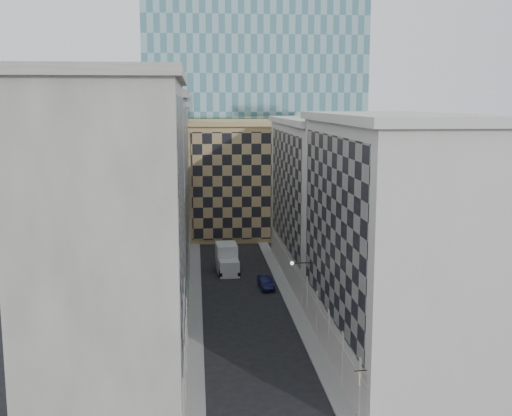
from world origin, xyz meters
TOP-DOWN VIEW (x-y plane):
  - sidewalk_west at (-5.25, 30.00)m, footprint 1.50×100.00m
  - sidewalk_east at (5.25, 30.00)m, footprint 1.50×100.00m
  - bldg_left_a at (-10.88, 11.00)m, footprint 10.80×22.80m
  - bldg_left_b at (-10.88, 33.00)m, footprint 10.80×22.80m
  - bldg_left_c at (-10.88, 55.00)m, footprint 10.80×22.80m
  - bldg_right_a at (10.88, 15.00)m, footprint 10.80×26.80m
  - bldg_right_b at (10.89, 42.00)m, footprint 10.80×28.80m
  - tan_block at (2.00, 67.90)m, footprint 16.80×14.80m
  - church_tower at (0.00, 82.00)m, footprint 7.20×7.20m
  - flagpoles_left at (-5.90, 6.00)m, footprint 0.10×6.33m
  - bracket_lamp at (4.38, 24.00)m, footprint 1.98×0.36m
  - box_truck at (-1.10, 44.58)m, footprint 2.91×6.49m
  - dark_car at (3.03, 36.62)m, footprint 1.75×4.32m
  - shop_sign at (5.41, 3.00)m, footprint 0.91×0.80m

SIDE VIEW (x-z plane):
  - sidewalk_west at x=-5.25m, z-range 0.00..0.15m
  - sidewalk_east at x=5.25m, z-range 0.00..0.15m
  - dark_car at x=3.03m, z-range 0.00..1.39m
  - box_truck at x=-1.10m, z-range -0.23..3.27m
  - shop_sign at x=5.41m, z-range 3.39..4.27m
  - bracket_lamp at x=4.38m, z-range 6.02..6.38m
  - flagpoles_left at x=-5.90m, z-range 6.83..9.17m
  - tan_block at x=2.00m, z-range 0.04..18.84m
  - bldg_right_b at x=10.89m, z-range 0.00..19.70m
  - bldg_right_a at x=10.88m, z-range -0.03..20.67m
  - bldg_left_c at x=-10.88m, z-range -0.02..21.68m
  - bldg_left_b at x=-10.88m, z-range -0.03..22.67m
  - bldg_left_a at x=-10.88m, z-range -0.03..23.67m
  - church_tower at x=0.00m, z-range 1.20..52.70m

